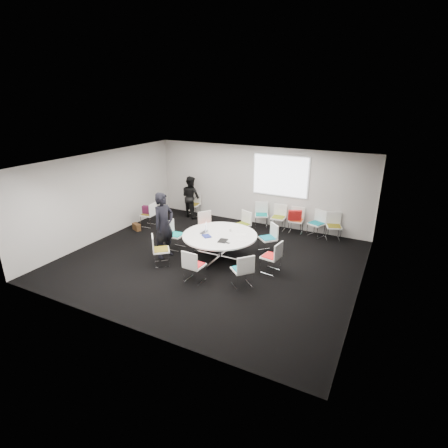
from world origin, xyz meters
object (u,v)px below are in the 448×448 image
at_px(conference_table, 220,241).
at_px(chair_back_d, 316,228).
at_px(chair_back_b, 278,222).
at_px(chair_back_e, 333,231).
at_px(maroon_bag, 148,210).
at_px(chair_ring_g, 194,272).
at_px(laptop, 205,232).
at_px(chair_ring_c, 242,230).
at_px(chair_ring_a, 271,263).
at_px(chair_ring_e, 176,240).
at_px(cup, 230,230).
at_px(chair_ring_f, 161,256).
at_px(brown_bag, 137,227).
at_px(chair_back_a, 261,220).
at_px(person_main, 164,225).
at_px(chair_back_c, 296,225).
at_px(chair_person_back, 193,209).
at_px(person_back, 191,197).
at_px(chair_ring_h, 242,276).
at_px(chair_spare_left, 149,219).
at_px(chair_ring_b, 268,244).
at_px(chair_ring_d, 207,230).

bearing_deg(conference_table, chair_back_d, 54.59).
distance_m(chair_back_b, chair_back_e, 1.89).
xyz_separation_m(chair_back_b, maroon_bag, (-4.26, -1.79, 0.34)).
bearing_deg(chair_back_b, chair_ring_g, 78.24).
bearing_deg(laptop, chair_ring_c, -10.00).
bearing_deg(chair_ring_a, chair_ring_g, 139.74).
xyz_separation_m(chair_ring_a, chair_ring_e, (-3.13, 0.11, 0.00)).
relative_size(chair_back_b, cup, 9.78).
distance_m(chair_ring_f, brown_bag, 2.96).
bearing_deg(brown_bag, chair_back_a, 31.41).
height_order(chair_ring_a, person_main, person_main).
xyz_separation_m(chair_back_c, chair_person_back, (-4.09, -0.04, 0.00)).
relative_size(chair_ring_e, person_back, 0.55).
bearing_deg(chair_ring_g, chair_person_back, 124.75).
bearing_deg(chair_ring_h, chair_ring_c, 65.26).
height_order(chair_ring_g, chair_back_a, same).
xyz_separation_m(chair_ring_e, chair_ring_f, (0.26, -1.10, 0.00)).
height_order(chair_ring_f, laptop, chair_ring_f).
bearing_deg(chair_back_d, chair_back_c, 22.54).
relative_size(chair_back_c, chair_spare_left, 1.00).
relative_size(chair_back_c, chair_person_back, 1.00).
bearing_deg(cup, chair_ring_b, 34.25).
distance_m(chair_ring_e, laptop, 1.18).
relative_size(chair_ring_d, chair_back_c, 1.00).
bearing_deg(chair_ring_d, person_main, 24.08).
xyz_separation_m(chair_ring_f, chair_person_back, (-1.44, 4.03, 0.00)).
bearing_deg(chair_ring_d, chair_ring_h, 82.61).
relative_size(cup, maroon_bag, 0.22).
bearing_deg(chair_back_b, person_main, 54.89).
xyz_separation_m(chair_back_d, person_main, (-3.57, -3.55, 0.68)).
bearing_deg(chair_ring_b, chair_person_back, 15.54).
bearing_deg(person_main, chair_ring_g, -109.03).
bearing_deg(chair_back_d, conference_table, 77.22).
height_order(chair_ring_c, chair_back_c, same).
xyz_separation_m(conference_table, cup, (0.16, 0.36, 0.25)).
height_order(chair_ring_e, chair_back_a, same).
bearing_deg(maroon_bag, person_back, 63.05).
relative_size(conference_table, chair_ring_a, 2.42).
relative_size(chair_back_a, chair_back_c, 1.00).
bearing_deg(chair_ring_b, chair_back_d, -74.95).
bearing_deg(chair_spare_left, chair_ring_g, -132.45).
relative_size(chair_ring_b, chair_ring_e, 1.00).
xyz_separation_m(chair_back_b, laptop, (-1.20, -3.02, 0.47)).
bearing_deg(chair_spare_left, chair_back_d, -77.85).
bearing_deg(maroon_bag, chair_back_e, 16.15).
xyz_separation_m(chair_ring_b, chair_person_back, (-3.79, 1.90, 0.00)).
bearing_deg(chair_ring_b, chair_back_e, -86.73).
bearing_deg(chair_back_e, chair_back_b, -19.38).
bearing_deg(chair_back_c, chair_ring_g, 68.87).
bearing_deg(person_back, person_main, 127.40).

